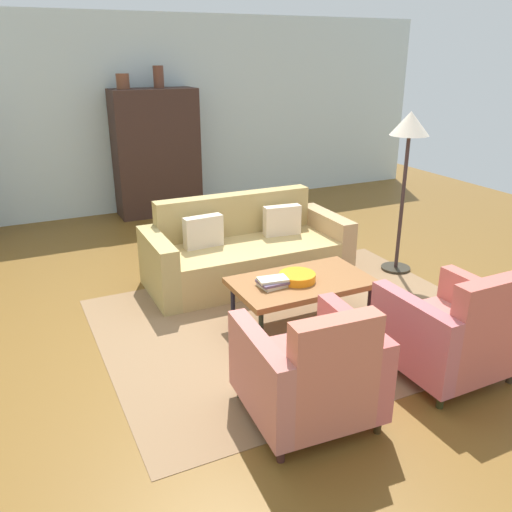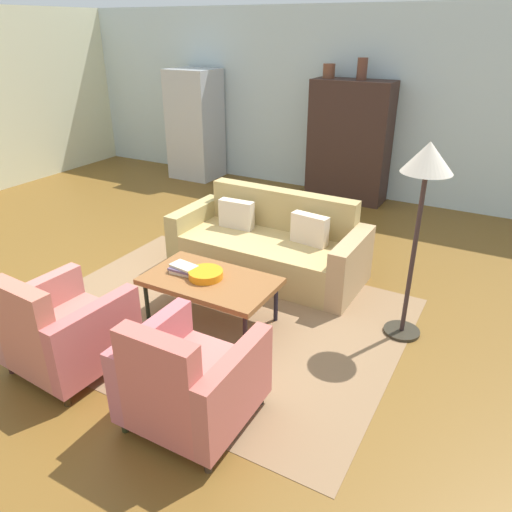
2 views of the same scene
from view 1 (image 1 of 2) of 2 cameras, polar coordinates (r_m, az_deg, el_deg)
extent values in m
plane|color=brown|center=(4.79, -0.37, -7.39)|extent=(11.97, 11.97, 0.00)
cube|color=silver|center=(8.21, -13.35, 14.34)|extent=(9.98, 0.12, 2.80)
cube|color=#8B6A49|center=(4.85, 4.45, -7.03)|extent=(3.40, 2.60, 0.01)
cube|color=tan|center=(5.61, -0.85, -0.63)|extent=(1.75, 0.91, 0.42)
cube|color=tan|center=(5.84, -2.33, 2.55)|extent=(1.74, 0.19, 0.86)
cube|color=tan|center=(6.01, 7.50, 1.70)|extent=(0.19, 0.90, 0.62)
cube|color=tan|center=(5.28, -10.39, -1.26)|extent=(0.19, 0.90, 0.62)
cube|color=beige|center=(5.76, 2.80, 3.83)|extent=(0.41, 0.17, 0.32)
cube|color=beige|center=(5.41, -5.66, 2.61)|extent=(0.41, 0.14, 0.32)
cylinder|color=black|center=(4.73, -2.48, -5.16)|extent=(0.04, 0.04, 0.39)
cylinder|color=black|center=(5.20, 8.31, -2.87)|extent=(0.04, 0.04, 0.39)
cylinder|color=black|center=(4.28, 0.53, -8.15)|extent=(0.04, 0.04, 0.39)
cylinder|color=black|center=(4.80, 12.02, -5.28)|extent=(0.04, 0.04, 0.39)
cube|color=brown|center=(4.63, 4.90, -2.85)|extent=(1.20, 0.70, 0.05)
cylinder|color=#2D2A19|center=(3.87, -1.68, -14.21)|extent=(0.05, 0.05, 0.10)
cylinder|color=#302313|center=(4.11, 7.43, -12.04)|extent=(0.05, 0.05, 0.10)
cylinder|color=#3D1F1B|center=(3.38, 2.66, -20.39)|extent=(0.05, 0.05, 0.10)
cylinder|color=#362510|center=(3.65, 12.86, -17.26)|extent=(0.05, 0.05, 0.10)
cube|color=#B36F63|center=(3.61, 5.43, -13.27)|extent=(0.61, 0.83, 0.30)
cube|color=#C56E59|center=(3.24, 8.32, -12.75)|extent=(0.57, 0.18, 0.78)
cube|color=#BE7067|center=(3.42, 0.31, -12.75)|extent=(0.17, 0.81, 0.56)
cube|color=#C3615E|center=(3.69, 10.27, -10.33)|extent=(0.17, 0.81, 0.56)
cylinder|color=#372122|center=(4.38, 12.84, -10.16)|extent=(0.05, 0.05, 0.10)
cylinder|color=#2C2219|center=(4.80, 19.28, -7.97)|extent=(0.05, 0.05, 0.10)
cylinder|color=#2A2D13|center=(3.97, 19.08, -14.46)|extent=(0.05, 0.05, 0.10)
cylinder|color=#3B2B1D|center=(4.43, 25.51, -11.53)|extent=(0.05, 0.05, 0.10)
cube|color=#C17168|center=(4.28, 19.51, -8.63)|extent=(0.56, 0.80, 0.30)
cube|color=#C66257|center=(3.98, 23.26, -7.57)|extent=(0.56, 0.14, 0.78)
cube|color=#BF6368|center=(4.00, 16.25, -8.26)|extent=(0.12, 0.80, 0.56)
cube|color=#BD6257|center=(4.45, 22.84, -6.02)|extent=(0.12, 0.80, 0.56)
cylinder|color=orange|center=(4.59, 4.43, -2.27)|extent=(0.32, 0.32, 0.07)
cube|color=beige|center=(4.49, 1.80, -3.07)|extent=(0.23, 0.19, 0.03)
cube|color=#5B4B69|center=(4.48, 1.80, -2.77)|extent=(0.24, 0.19, 0.02)
cube|color=beige|center=(4.47, 1.81, -2.51)|extent=(0.26, 0.18, 0.02)
cube|color=#36231D|center=(8.01, -10.59, 10.76)|extent=(1.20, 0.50, 1.80)
cube|color=black|center=(8.18, -13.14, 10.79)|extent=(0.56, 0.01, 1.51)
cube|color=#30231E|center=(8.33, -9.06, 11.25)|extent=(0.56, 0.01, 1.51)
cylinder|color=brown|center=(7.80, -14.06, 17.66)|extent=(0.18, 0.18, 0.20)
cylinder|color=brown|center=(7.92, -10.38, 18.32)|extent=(0.15, 0.15, 0.30)
cylinder|color=#2D281D|center=(6.16, 14.69, -1.26)|extent=(0.32, 0.32, 0.03)
cylinder|color=#332526|center=(5.93, 15.34, 5.37)|extent=(0.04, 0.04, 1.45)
cone|color=beige|center=(5.77, 16.16, 13.46)|extent=(0.40, 0.40, 0.24)
camera|label=2|loc=(4.47, 60.90, 13.63)|focal=33.97mm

